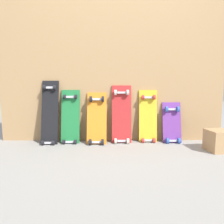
# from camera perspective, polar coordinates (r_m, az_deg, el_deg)

# --- Properties ---
(ground_plane) EXTENTS (12.00, 12.00, 0.00)m
(ground_plane) POSITION_cam_1_polar(r_m,az_deg,el_deg) (2.66, -0.01, -7.85)
(ground_plane) COLOR gray
(plywood_wall_panel) EXTENTS (2.75, 0.04, 1.76)m
(plywood_wall_panel) POSITION_cam_1_polar(r_m,az_deg,el_deg) (2.64, -0.02, 11.34)
(plywood_wall_panel) COLOR tan
(plywood_wall_panel) RESTS_ON ground
(skateboard_black) EXTENTS (0.20, 0.24, 0.82)m
(skateboard_black) POSITION_cam_1_polar(r_m,az_deg,el_deg) (2.64, -16.37, -0.80)
(skateboard_black) COLOR black
(skateboard_black) RESTS_ON ground
(skateboard_green) EXTENTS (0.22, 0.20, 0.71)m
(skateboard_green) POSITION_cam_1_polar(r_m,az_deg,el_deg) (2.61, -11.11, -1.95)
(skateboard_green) COLOR #1E7238
(skateboard_green) RESTS_ON ground
(skateboard_orange) EXTENTS (0.23, 0.25, 0.67)m
(skateboard_orange) POSITION_cam_1_polar(r_m,az_deg,el_deg) (2.55, -4.12, -2.32)
(skateboard_orange) COLOR orange
(skateboard_orange) RESTS_ON ground
(skateboard_red) EXTENTS (0.24, 0.19, 0.75)m
(skateboard_red) POSITION_cam_1_polar(r_m,az_deg,el_deg) (2.57, 2.58, -1.27)
(skateboard_red) COLOR #B22626
(skateboard_red) RESTS_ON ground
(skateboard_yellow) EXTENTS (0.22, 0.15, 0.70)m
(skateboard_yellow) POSITION_cam_1_polar(r_m,az_deg,el_deg) (2.64, 9.63, -1.81)
(skateboard_yellow) COLOR gold
(skateboard_yellow) RESTS_ON ground
(skateboard_purple) EXTENTS (0.22, 0.19, 0.55)m
(skateboard_purple) POSITION_cam_1_polar(r_m,az_deg,el_deg) (2.69, 15.79, -3.37)
(skateboard_purple) COLOR #6B338C
(skateboard_purple) RESTS_ON ground
(wooden_crate) EXTENTS (0.26, 0.26, 0.22)m
(wooden_crate) POSITION_cam_1_polar(r_m,az_deg,el_deg) (2.53, 26.64, -6.86)
(wooden_crate) COLOR tan
(wooden_crate) RESTS_ON ground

